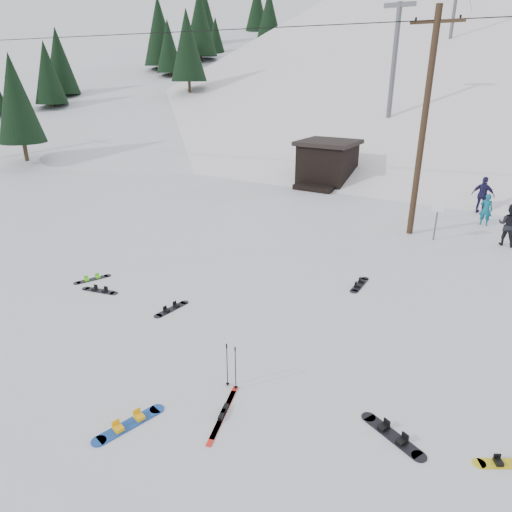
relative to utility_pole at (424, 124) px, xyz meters
The scene contains 21 objects.
ground 14.90m from the utility_pole, 98.13° to the right, with size 200.00×200.00×0.00m, color silver.
ski_slope 44.31m from the utility_pole, 92.79° to the left, with size 60.00×75.00×45.00m, color white.
ridge_left 53.35m from the utility_pole, 138.18° to the left, with size 34.00×85.00×38.00m, color silver.
treeline_left 44.65m from the utility_pole, 144.16° to the left, with size 20.00×64.00×10.00m, color black, non-canonical shape.
treeline_crest 72.18m from the utility_pole, 91.59° to the left, with size 50.00×6.00×10.00m, color black, non-canonical shape.
utility_pole is the anchor object (origin of this frame).
trail_sign 3.60m from the utility_pole, 21.04° to the right, with size 0.50×0.09×1.85m.
lift_hut 10.40m from the utility_pole, 135.24° to the left, with size 3.40×4.10×2.75m.
lift_tower_near 17.38m from the utility_pole, 110.56° to the left, with size 2.20×0.36×8.00m.
hero_snowboard 15.87m from the utility_pole, 96.75° to the right, with size 0.63×1.55×0.11m.
hero_skis 14.59m from the utility_pole, 91.44° to the right, with size 0.64×1.79×0.10m.
ski_poles 13.66m from the utility_pole, 93.04° to the right, with size 0.30×0.08×1.10m.
board_scatter_a 14.05m from the utility_pole, 122.43° to the right, with size 1.31×0.48×0.09m.
board_scatter_b 12.62m from the utility_pole, 111.47° to the right, with size 0.36×1.31×0.09m.
board_scatter_c 14.17m from the utility_pole, 126.89° to the right, with size 0.64×1.20×0.09m.
board_scatter_d 13.73m from the utility_pole, 77.37° to the right, with size 1.42×0.81×0.11m.
board_scatter_e 13.91m from the utility_pole, 68.48° to the right, with size 1.15×0.78×0.09m.
board_scatter_f 7.87m from the utility_pole, 90.50° to the right, with size 0.29×1.42×0.10m.
skier_teal 5.60m from the utility_pole, 48.37° to the left, with size 0.54×0.36×1.49m, color #0B5C73.
skier_dark 5.37m from the utility_pole, ahead, with size 0.85×0.66×1.74m, color black.
skier_navy 6.68m from the utility_pole, 65.95° to the left, with size 1.08×0.45×1.85m, color #1D1940.
Camera 1 is at (6.17, -5.92, 6.56)m, focal length 32.00 mm.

